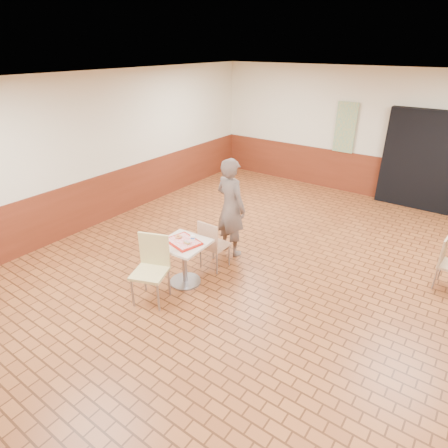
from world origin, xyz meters
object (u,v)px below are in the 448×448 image
Objects in this scene: chair_main_front at (152,265)px; paper_cup at (193,238)px; chair_main_back at (212,243)px; serving_tray at (183,242)px; customer at (231,207)px; main_table at (184,256)px; long_john_donut at (187,243)px; ring_donut at (179,237)px.

paper_cup is at bearing 49.59° from chair_main_front.
serving_tray is at bearing 81.47° from chair_main_back.
paper_cup is at bearing 106.20° from customer.
paper_cup reaches higher than main_table.
serving_tray is 6.04× the size of paper_cup.
long_john_donut is 0.13m from paper_cup.
paper_cup is at bearing 14.51° from ring_donut.
main_table is 0.25m from serving_tray.
ring_donut is (-0.15, -1.19, -0.11)m from customer.
ring_donut is at bearing 94.80° from customer.
chair_main_back reaches higher than serving_tray.
paper_cup is (0.08, -1.13, -0.08)m from customer.
main_table is at bearing 0.00° from serving_tray.
serving_tray is (0.00, 0.00, 0.25)m from main_table.
main_table is 0.41× the size of customer.
chair_main_front is 0.73m from paper_cup.
chair_main_front is at bearing -89.89° from ring_donut.
main_table is at bearing -14.91° from ring_donut.
customer reaches higher than ring_donut.
paper_cup is (0.11, 0.09, 0.06)m from serving_tray.
long_john_donut is (0.01, -0.62, 0.28)m from chair_main_back.
chair_main_back is (0.10, 0.59, 0.00)m from main_table.
chair_main_front is at bearing -102.57° from serving_tray.
chair_main_back reaches higher than long_john_donut.
chair_main_front is 1.17m from chair_main_back.
customer is (0.02, 1.23, 0.39)m from main_table.
paper_cup is at bearing 87.41° from long_john_donut.
chair_main_back is 0.58m from paper_cup.
ring_donut is at bearing 162.96° from long_john_donut.
customer is at bearing 94.29° from paper_cup.
customer is 1.27m from long_john_donut.
customer is 21.08× the size of paper_cup.
customer is at bearing 82.88° from ring_donut.
long_john_donut is at bearing -92.59° from paper_cup.
long_john_donut reaches higher than main_table.
chair_main_front is 2.00× the size of serving_tray.
chair_main_back is at bearing 108.34° from customer.
long_john_donut reaches higher than serving_tray.
paper_cup reaches higher than serving_tray.
chair_main_back is 10.48× the size of paper_cup.
chair_main_front is at bearing -102.57° from main_table.
chair_main_back is (0.22, 1.14, -0.07)m from chair_main_front.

